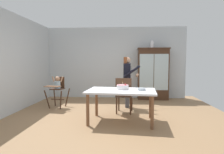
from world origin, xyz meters
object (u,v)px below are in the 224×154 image
(serving_bowl, at_px, (142,89))
(dining_chair_far_side, at_px, (124,93))
(dining_table, at_px, (121,94))
(china_cabinet, at_px, (153,74))
(adult_person, at_px, (128,76))
(birthday_cake, at_px, (123,87))
(ceramic_vase, at_px, (152,45))
(high_chair_with_toddler, at_px, (57,86))

(serving_bowl, xyz_separation_m, dining_chair_far_side, (-0.40, 0.73, -0.21))
(dining_table, bearing_deg, china_cabinet, 68.31)
(china_cabinet, height_order, adult_person, china_cabinet)
(china_cabinet, bearing_deg, birthday_cake, -111.91)
(ceramic_vase, distance_m, dining_table, 3.28)
(adult_person, bearing_deg, china_cabinet, -29.74)
(adult_person, bearing_deg, ceramic_vase, -28.09)
(ceramic_vase, bearing_deg, high_chair_with_toddler, -152.98)
(birthday_cake, height_order, serving_bowl, birthday_cake)
(dining_table, relative_size, dining_chair_far_side, 1.69)
(ceramic_vase, bearing_deg, dining_chair_far_side, -115.59)
(high_chair_with_toddler, xyz_separation_m, dining_table, (1.95, -1.25, -0.00))
(ceramic_vase, bearing_deg, serving_bowl, -101.89)
(china_cabinet, distance_m, adult_person, 1.62)
(dining_table, distance_m, serving_bowl, 0.48)
(high_chair_with_toddler, xyz_separation_m, dining_chair_far_side, (2.01, -0.55, -0.10))
(high_chair_with_toddler, bearing_deg, adult_person, 14.14)
(dining_table, bearing_deg, ceramic_vase, 69.29)
(birthday_cake, bearing_deg, adult_person, 84.54)
(china_cabinet, relative_size, high_chair_with_toddler, 1.99)
(ceramic_vase, height_order, dining_chair_far_side, ceramic_vase)
(china_cabinet, xyz_separation_m, serving_bowl, (-0.65, -2.81, -0.18))
(ceramic_vase, relative_size, adult_person, 0.18)
(high_chair_with_toddler, xyz_separation_m, serving_bowl, (2.42, -1.28, 0.11))
(ceramic_vase, relative_size, dining_chair_far_side, 0.28)
(ceramic_vase, xyz_separation_m, dining_chair_far_side, (-1.00, -2.08, -1.45))
(dining_chair_far_side, bearing_deg, serving_bowl, 126.28)
(dining_chair_far_side, bearing_deg, dining_table, 92.60)
(high_chair_with_toddler, relative_size, dining_table, 0.59)
(china_cabinet, xyz_separation_m, birthday_cake, (-1.08, -2.68, -0.16))
(china_cabinet, xyz_separation_m, ceramic_vase, (-0.05, 0.00, 1.06))
(birthday_cake, xyz_separation_m, dining_chair_far_side, (0.03, 0.61, -0.24))
(dining_table, bearing_deg, serving_bowl, -2.63)
(dining_chair_far_side, bearing_deg, high_chair_with_toddler, -7.97)
(birthday_cake, distance_m, serving_bowl, 0.45)
(adult_person, bearing_deg, dining_chair_far_side, 178.53)
(china_cabinet, relative_size, adult_person, 1.24)
(ceramic_vase, distance_m, high_chair_with_toddler, 3.64)
(high_chair_with_toddler, xyz_separation_m, birthday_cake, (1.98, -1.15, 0.14))
(serving_bowl, height_order, dining_chair_far_side, dining_chair_far_side)
(high_chair_with_toddler, height_order, dining_chair_far_side, dining_chair_far_side)
(dining_table, bearing_deg, birthday_cake, 74.13)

